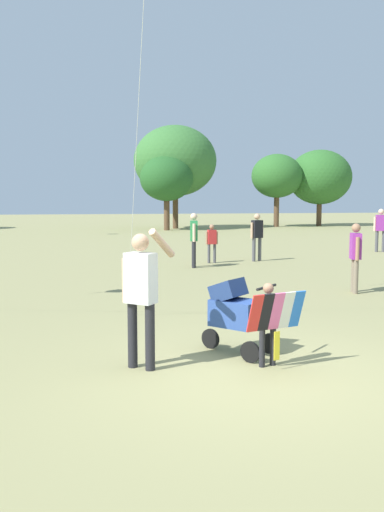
{
  "coord_description": "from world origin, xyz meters",
  "views": [
    {
      "loc": [
        -1.84,
        -6.25,
        2.15
      ],
      "look_at": [
        -0.58,
        1.5,
        1.3
      ],
      "focal_mm": 39.42,
      "sensor_mm": 36.0,
      "label": 1
    }
  ],
  "objects_px": {
    "stroller": "(235,309)",
    "person_red_shirt": "(212,240)",
    "person_adult_flyer": "(141,288)",
    "person_back_turned": "(194,236)",
    "person_kid_running": "(381,227)",
    "person_sitting_far": "(355,252)",
    "child_with_butterfly_kite": "(270,316)",
    "person_couple_left": "(257,233)"
  },
  "relations": [
    {
      "from": "person_sitting_far",
      "to": "person_kid_running",
      "type": "bearing_deg",
      "value": 59.14
    },
    {
      "from": "person_adult_flyer",
      "to": "person_back_turned",
      "type": "bearing_deg",
      "value": 76.77
    },
    {
      "from": "person_red_shirt",
      "to": "person_couple_left",
      "type": "height_order",
      "value": "person_couple_left"
    },
    {
      "from": "person_adult_flyer",
      "to": "stroller",
      "type": "height_order",
      "value": "person_adult_flyer"
    },
    {
      "from": "child_with_butterfly_kite",
      "to": "person_sitting_far",
      "type": "xyz_separation_m",
      "value": [
        3.47,
        4.92,
        0.26
      ]
    },
    {
      "from": "person_adult_flyer",
      "to": "person_sitting_far",
      "type": "height_order",
      "value": "person_adult_flyer"
    },
    {
      "from": "person_kid_running",
      "to": "person_sitting_far",
      "type": "bearing_deg",
      "value": -120.86
    },
    {
      "from": "person_adult_flyer",
      "to": "person_couple_left",
      "type": "xyz_separation_m",
      "value": [
        4.58,
        10.93,
        -0.09
      ]
    },
    {
      "from": "child_with_butterfly_kite",
      "to": "stroller",
      "type": "bearing_deg",
      "value": 112.69
    },
    {
      "from": "child_with_butterfly_kite",
      "to": "person_kid_running",
      "type": "xyz_separation_m",
      "value": [
        8.48,
        13.3,
        0.33
      ]
    },
    {
      "from": "person_red_shirt",
      "to": "person_back_turned",
      "type": "xyz_separation_m",
      "value": [
        -0.75,
        -1.0,
        0.23
      ]
    },
    {
      "from": "person_sitting_far",
      "to": "person_kid_running",
      "type": "distance_m",
      "value": 9.77
    },
    {
      "from": "person_adult_flyer",
      "to": "stroller",
      "type": "bearing_deg",
      "value": 20.29
    },
    {
      "from": "person_adult_flyer",
      "to": "person_couple_left",
      "type": "bearing_deg",
      "value": 67.27
    },
    {
      "from": "person_red_shirt",
      "to": "person_kid_running",
      "type": "bearing_deg",
      "value": 19.11
    },
    {
      "from": "person_red_shirt",
      "to": "person_back_turned",
      "type": "bearing_deg",
      "value": -126.76
    },
    {
      "from": "person_kid_running",
      "to": "person_adult_flyer",
      "type": "bearing_deg",
      "value": -127.53
    },
    {
      "from": "person_kid_running",
      "to": "person_couple_left",
      "type": "bearing_deg",
      "value": -158.39
    },
    {
      "from": "stroller",
      "to": "person_back_turned",
      "type": "bearing_deg",
      "value": 83.98
    },
    {
      "from": "person_couple_left",
      "to": "person_back_turned",
      "type": "bearing_deg",
      "value": -151.17
    },
    {
      "from": "person_red_shirt",
      "to": "person_sitting_far",
      "type": "bearing_deg",
      "value": -71.11
    },
    {
      "from": "person_adult_flyer",
      "to": "person_sitting_far",
      "type": "xyz_separation_m",
      "value": [
        5.05,
        4.72,
        -0.11
      ]
    },
    {
      "from": "person_red_shirt",
      "to": "person_adult_flyer",
      "type": "bearing_deg",
      "value": -105.81
    },
    {
      "from": "person_couple_left",
      "to": "person_back_turned",
      "type": "height_order",
      "value": "person_back_turned"
    },
    {
      "from": "person_adult_flyer",
      "to": "person_back_turned",
      "type": "relative_size",
      "value": 1.08
    },
    {
      "from": "stroller",
      "to": "person_sitting_far",
      "type": "xyz_separation_m",
      "value": [
        3.75,
        4.24,
        0.3
      ]
    },
    {
      "from": "person_adult_flyer",
      "to": "child_with_butterfly_kite",
      "type": "bearing_deg",
      "value": -7.02
    },
    {
      "from": "child_with_butterfly_kite",
      "to": "person_sitting_far",
      "type": "height_order",
      "value": "person_sitting_far"
    },
    {
      "from": "person_adult_flyer",
      "to": "person_kid_running",
      "type": "relative_size",
      "value": 1.07
    },
    {
      "from": "person_adult_flyer",
      "to": "person_sitting_far",
      "type": "relative_size",
      "value": 1.14
    },
    {
      "from": "person_red_shirt",
      "to": "person_back_turned",
      "type": "height_order",
      "value": "person_back_turned"
    },
    {
      "from": "child_with_butterfly_kite",
      "to": "stroller",
      "type": "height_order",
      "value": "child_with_butterfly_kite"
    },
    {
      "from": "child_with_butterfly_kite",
      "to": "person_couple_left",
      "type": "distance_m",
      "value": 11.53
    },
    {
      "from": "stroller",
      "to": "person_red_shirt",
      "type": "xyz_separation_m",
      "value": [
        1.72,
        10.18,
        0.12
      ]
    },
    {
      "from": "child_with_butterfly_kite",
      "to": "person_adult_flyer",
      "type": "relative_size",
      "value": 0.6
    },
    {
      "from": "person_kid_running",
      "to": "person_back_turned",
      "type": "bearing_deg",
      "value": -156.16
    },
    {
      "from": "person_adult_flyer",
      "to": "person_red_shirt",
      "type": "distance_m",
      "value": 11.09
    },
    {
      "from": "stroller",
      "to": "person_kid_running",
      "type": "relative_size",
      "value": 0.63
    },
    {
      "from": "stroller",
      "to": "person_back_turned",
      "type": "height_order",
      "value": "person_back_turned"
    },
    {
      "from": "person_adult_flyer",
      "to": "person_red_shirt",
      "type": "bearing_deg",
      "value": 74.19
    },
    {
      "from": "child_with_butterfly_kite",
      "to": "person_sitting_far",
      "type": "relative_size",
      "value": 0.69
    },
    {
      "from": "person_back_turned",
      "to": "person_couple_left",
      "type": "bearing_deg",
      "value": 28.83
    }
  ]
}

